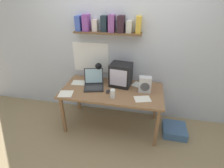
{
  "coord_description": "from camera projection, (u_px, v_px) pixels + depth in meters",
  "views": [
    {
      "loc": [
        0.48,
        -2.33,
        2.11
      ],
      "look_at": [
        0.0,
        0.0,
        0.82
      ],
      "focal_mm": 28.0,
      "sensor_mm": 36.0,
      "label": 1
    }
  ],
  "objects": [
    {
      "name": "loose_paper_near_monitor",
      "position": [
        140.0,
        85.0,
        2.88
      ],
      "size": [
        0.28,
        0.25,
        0.0
      ],
      "rotation": [
        0.0,
        0.0,
        -0.39
      ],
      "color": "silver",
      "rests_on": "corner_desk"
    },
    {
      "name": "desk_lamp",
      "position": [
        99.0,
        69.0,
        2.88
      ],
      "size": [
        0.14,
        0.18,
        0.34
      ],
      "rotation": [
        0.0,
        0.0,
        0.36
      ],
      "color": "black",
      "rests_on": "corner_desk"
    },
    {
      "name": "space_heater",
      "position": [
        145.0,
        85.0,
        2.64
      ],
      "size": [
        0.19,
        0.12,
        0.25
      ],
      "rotation": [
        0.0,
        0.0,
        0.06
      ],
      "color": "silver",
      "rests_on": "corner_desk"
    },
    {
      "name": "juice_glass",
      "position": [
        113.0,
        94.0,
        2.52
      ],
      "size": [
        0.07,
        0.07,
        0.14
      ],
      "color": "white",
      "rests_on": "corner_desk"
    },
    {
      "name": "printed_handout",
      "position": [
        79.0,
        83.0,
        2.96
      ],
      "size": [
        0.26,
        0.2,
        0.0
      ],
      "rotation": [
        0.0,
        0.0,
        0.11
      ],
      "color": "white",
      "rests_on": "corner_desk"
    },
    {
      "name": "laptop",
      "position": [
        94.0,
        82.0,
        2.83
      ],
      "size": [
        0.38,
        0.39,
        0.27
      ],
      "rotation": [
        0.0,
        0.0,
        0.26
      ],
      "color": "#232326",
      "rests_on": "corner_desk"
    },
    {
      "name": "ground_plane",
      "position": [
        112.0,
        124.0,
        3.1
      ],
      "size": [
        12.0,
        12.0,
        0.0
      ],
      "primitive_type": "plane",
      "color": "#9F8761"
    },
    {
      "name": "back_wall",
      "position": [
        117.0,
        45.0,
        2.87
      ],
      "size": [
        5.6,
        0.24,
        2.6
      ],
      "color": "silver",
      "rests_on": "ground_plane"
    },
    {
      "name": "floor_cushion",
      "position": [
        174.0,
        130.0,
        2.88
      ],
      "size": [
        0.37,
        0.37,
        0.13
      ],
      "color": "#466997",
      "rests_on": "ground_plane"
    },
    {
      "name": "corner_desk",
      "position": [
        112.0,
        93.0,
        2.79
      ],
      "size": [
        1.58,
        0.78,
        0.72
      ],
      "color": "#8F6543",
      "rests_on": "ground_plane"
    },
    {
      "name": "open_notebook",
      "position": [
        142.0,
        99.0,
        2.52
      ],
      "size": [
        0.27,
        0.23,
        0.0
      ],
      "rotation": [
        0.0,
        0.0,
        0.3
      ],
      "color": "white",
      "rests_on": "corner_desk"
    },
    {
      "name": "crt_monitor",
      "position": [
        121.0,
        75.0,
        2.8
      ],
      "size": [
        0.36,
        0.33,
        0.37
      ],
      "rotation": [
        0.0,
        0.0,
        -0.13
      ],
      "color": "black",
      "rests_on": "corner_desk"
    },
    {
      "name": "loose_paper_near_laptop",
      "position": [
        66.0,
        94.0,
        2.64
      ],
      "size": [
        0.24,
        0.23,
        0.0
      ],
      "rotation": [
        0.0,
        0.0,
        0.19
      ],
      "color": "white",
      "rests_on": "corner_desk"
    },
    {
      "name": "computer_mouse",
      "position": [
        108.0,
        91.0,
        2.68
      ],
      "size": [
        0.06,
        0.11,
        0.03
      ],
      "rotation": [
        0.0,
        0.0,
        0.02
      ],
      "color": "#232326",
      "rests_on": "corner_desk"
    }
  ]
}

